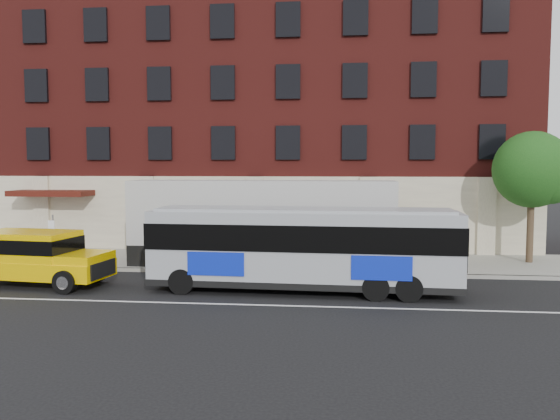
# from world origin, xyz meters

# --- Properties ---
(ground) EXTENTS (120.00, 120.00, 0.00)m
(ground) POSITION_xyz_m (0.00, 0.00, 0.00)
(ground) COLOR black
(ground) RESTS_ON ground
(sidewalk) EXTENTS (60.00, 6.00, 0.15)m
(sidewalk) POSITION_xyz_m (0.00, 9.00, 0.07)
(sidewalk) COLOR #9B998D
(sidewalk) RESTS_ON ground
(kerb) EXTENTS (60.00, 0.25, 0.15)m
(kerb) POSITION_xyz_m (0.00, 6.00, 0.07)
(kerb) COLOR #9B998D
(kerb) RESTS_ON ground
(lane_line) EXTENTS (60.00, 0.12, 0.01)m
(lane_line) POSITION_xyz_m (0.00, 0.50, 0.01)
(lane_line) COLOR silver
(lane_line) RESTS_ON ground
(building) EXTENTS (30.00, 12.10, 15.00)m
(building) POSITION_xyz_m (-0.01, 16.92, 7.58)
(building) COLOR #5A1815
(building) RESTS_ON sidewalk
(sign_pole) EXTENTS (0.30, 0.20, 2.50)m
(sign_pole) POSITION_xyz_m (-8.50, 6.15, 1.45)
(sign_pole) COLOR slate
(sign_pole) RESTS_ON ground
(street_tree) EXTENTS (3.60, 3.60, 6.20)m
(street_tree) POSITION_xyz_m (13.54, 9.48, 4.41)
(street_tree) COLOR #3E2B1F
(street_tree) RESTS_ON sidewalk
(city_bus) EXTENTS (11.60, 2.91, 3.15)m
(city_bus) POSITION_xyz_m (3.17, 2.71, 1.74)
(city_bus) COLOR #999DA2
(city_bus) RESTS_ON ground
(yellow_suv) EXTENTS (5.73, 2.94, 2.15)m
(yellow_suv) POSITION_xyz_m (-7.40, 2.71, 1.23)
(yellow_suv) COLOR #FFCB00
(yellow_suv) RESTS_ON ground
(shipping_container) EXTENTS (12.14, 2.63, 4.05)m
(shipping_container) POSITION_xyz_m (0.94, 7.60, 2.00)
(shipping_container) COLOR black
(shipping_container) RESTS_ON ground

